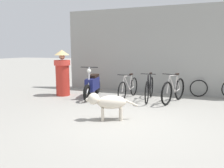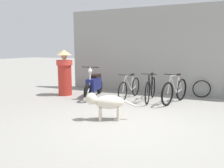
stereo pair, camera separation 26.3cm
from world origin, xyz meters
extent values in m
plane|color=gray|center=(0.00, 0.00, 0.00)|extent=(60.00, 60.00, 0.00)
cube|color=gray|center=(0.00, 3.68, 1.59)|extent=(7.32, 0.20, 3.19)
torus|color=black|center=(-0.79, 1.77, 0.33)|extent=(0.10, 0.66, 0.65)
torus|color=black|center=(-0.70, 2.86, 0.33)|extent=(0.10, 0.66, 0.65)
cylinder|color=beige|center=(-0.76, 2.19, 0.54)|extent=(0.08, 0.54, 0.54)
cylinder|color=beige|center=(-0.73, 2.51, 0.52)|extent=(0.04, 0.14, 0.50)
cylinder|color=beige|center=(-0.75, 2.25, 0.79)|extent=(0.08, 0.63, 0.06)
cylinder|color=beige|center=(-0.71, 2.66, 0.30)|extent=(0.07, 0.42, 0.08)
cylinder|color=beige|center=(-0.71, 2.71, 0.55)|extent=(0.06, 0.33, 0.46)
cylinder|color=beige|center=(-0.79, 1.85, 0.56)|extent=(0.05, 0.19, 0.48)
cube|color=black|center=(-0.72, 2.56, 0.80)|extent=(0.09, 0.19, 0.05)
cylinder|color=black|center=(-0.78, 1.93, 0.84)|extent=(0.46, 0.07, 0.02)
torus|color=black|center=(-0.01, 1.79, 0.35)|extent=(0.07, 0.71, 0.71)
torus|color=black|center=(-0.06, 2.82, 0.35)|extent=(0.07, 0.71, 0.71)
cylinder|color=black|center=(-0.03, 2.19, 0.58)|extent=(0.05, 0.51, 0.58)
cylinder|color=black|center=(-0.04, 2.49, 0.56)|extent=(0.03, 0.13, 0.53)
cylinder|color=black|center=(-0.03, 2.24, 0.85)|extent=(0.06, 0.60, 0.06)
cylinder|color=black|center=(-0.05, 2.63, 0.33)|extent=(0.05, 0.39, 0.08)
cylinder|color=black|center=(-0.05, 2.68, 0.59)|extent=(0.04, 0.31, 0.49)
cylinder|color=black|center=(-0.02, 1.87, 0.61)|extent=(0.04, 0.18, 0.52)
cube|color=black|center=(-0.05, 2.54, 0.86)|extent=(0.08, 0.18, 0.05)
cylinder|color=black|center=(-0.02, 1.95, 0.90)|extent=(0.46, 0.05, 0.02)
torus|color=black|center=(0.57, 1.84, 0.36)|extent=(0.28, 0.69, 0.71)
torus|color=black|center=(0.88, 2.76, 0.36)|extent=(0.28, 0.69, 0.71)
cylinder|color=beige|center=(0.69, 2.20, 0.59)|extent=(0.18, 0.46, 0.59)
cylinder|color=beige|center=(0.78, 2.46, 0.57)|extent=(0.07, 0.13, 0.54)
cylinder|color=beige|center=(0.71, 2.24, 0.86)|extent=(0.21, 0.53, 0.06)
cylinder|color=beige|center=(0.82, 2.59, 0.33)|extent=(0.14, 0.35, 0.08)
cylinder|color=beige|center=(0.84, 2.63, 0.60)|extent=(0.12, 0.28, 0.50)
cylinder|color=beige|center=(0.59, 1.91, 0.62)|extent=(0.08, 0.17, 0.53)
cube|color=black|center=(0.79, 2.51, 0.87)|extent=(0.12, 0.19, 0.05)
cylinder|color=black|center=(0.62, 1.98, 0.92)|extent=(0.44, 0.17, 0.02)
torus|color=black|center=(-1.86, 1.45, 0.28)|extent=(0.20, 0.57, 0.56)
torus|color=black|center=(-2.07, 2.74, 0.28)|extent=(0.20, 0.57, 0.56)
cube|color=navy|center=(-1.97, 2.10, 0.47)|extent=(0.43, 0.96, 0.42)
cube|color=black|center=(-2.00, 2.26, 0.72)|extent=(0.33, 0.62, 0.10)
cylinder|color=silver|center=(-1.90, 1.69, 0.77)|extent=(0.07, 0.15, 0.62)
cylinder|color=silver|center=(-1.88, 1.55, 0.37)|extent=(0.08, 0.23, 0.22)
cylinder|color=black|center=(-1.91, 1.74, 1.07)|extent=(0.58, 0.12, 0.03)
sphere|color=silver|center=(-1.91, 1.71, 0.95)|extent=(0.16, 0.16, 0.14)
ellipsoid|color=beige|center=(-0.50, 0.02, 0.43)|extent=(0.76, 0.57, 0.32)
cylinder|color=beige|center=(-0.66, -0.15, 0.15)|extent=(0.09, 0.09, 0.31)
cylinder|color=beige|center=(-0.73, 0.01, 0.15)|extent=(0.09, 0.09, 0.31)
cylinder|color=beige|center=(-0.27, 0.03, 0.15)|extent=(0.09, 0.09, 0.31)
cylinder|color=beige|center=(-0.34, 0.19, 0.15)|extent=(0.09, 0.09, 0.31)
sphere|color=beige|center=(-0.89, -0.15, 0.52)|extent=(0.36, 0.36, 0.27)
ellipsoid|color=beige|center=(-0.99, -0.20, 0.50)|extent=(0.18, 0.16, 0.10)
cylinder|color=beige|center=(-0.07, 0.21, 0.40)|extent=(0.30, 0.17, 0.17)
cylinder|color=#B72D23|center=(-3.10, 2.01, 0.63)|extent=(0.51, 0.51, 1.27)
cylinder|color=#D63C32|center=(-3.10, 2.01, 1.18)|extent=(0.60, 0.60, 0.18)
sphere|color=tan|center=(-3.10, 2.01, 1.39)|extent=(0.21, 0.21, 0.20)
cone|color=tan|center=(-3.10, 2.01, 1.54)|extent=(0.56, 0.56, 0.19)
torus|color=black|center=(1.49, 3.44, 0.30)|extent=(0.60, 0.12, 0.60)
camera|label=1|loc=(1.22, -4.65, 1.66)|focal=35.00mm
camera|label=2|loc=(1.47, -4.56, 1.66)|focal=35.00mm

